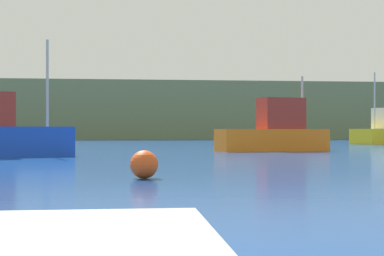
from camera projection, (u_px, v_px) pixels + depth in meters
name	position (u px, v px, depth m)	size (l,w,h in m)	color
hillside_backdrop	(118.00, 112.00, 75.15)	(140.00, 16.43, 6.92)	#6B7A51
fishing_boat_orange	(275.00, 132.00, 31.26)	(6.28, 3.05, 4.04)	orange
fishing_boat_blue	(6.00, 134.00, 24.50)	(5.39, 3.08, 5.01)	blue
mooring_buoy	(144.00, 164.00, 13.54)	(0.65, 0.65, 0.65)	#E54C19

